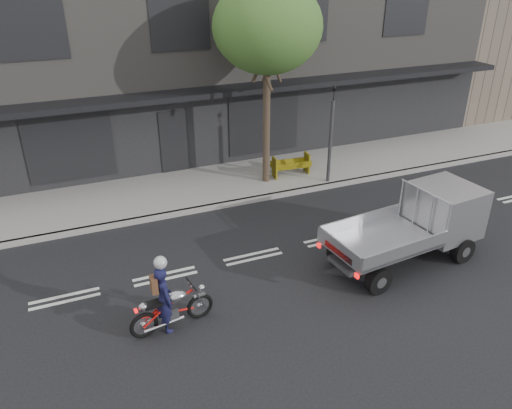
% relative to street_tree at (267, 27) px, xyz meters
% --- Properties ---
extents(ground, '(80.00, 80.00, 0.00)m').
position_rel_street_tree_xyz_m(ground, '(-2.20, -4.20, -5.28)').
color(ground, black).
rests_on(ground, ground).
extents(sidewalk, '(32.00, 3.20, 0.15)m').
position_rel_street_tree_xyz_m(sidewalk, '(-2.20, 0.50, -5.20)').
color(sidewalk, gray).
rests_on(sidewalk, ground).
extents(kerb, '(32.00, 0.20, 0.15)m').
position_rel_street_tree_xyz_m(kerb, '(-2.20, -1.10, -5.20)').
color(kerb, gray).
rests_on(kerb, ground).
extents(building_main, '(26.00, 10.00, 8.00)m').
position_rel_street_tree_xyz_m(building_main, '(-2.20, 7.10, -1.28)').
color(building_main, slate).
rests_on(building_main, ground).
extents(street_tree, '(3.40, 3.40, 6.74)m').
position_rel_street_tree_xyz_m(street_tree, '(0.00, 0.00, 0.00)').
color(street_tree, '#382B21').
rests_on(street_tree, ground).
extents(traffic_light_pole, '(0.12, 0.12, 3.50)m').
position_rel_street_tree_xyz_m(traffic_light_pole, '(2.00, -0.85, -3.63)').
color(traffic_light_pole, '#2D2D30').
rests_on(traffic_light_pole, ground).
extents(motorcycle, '(1.90, 0.55, 0.98)m').
position_rel_street_tree_xyz_m(motorcycle, '(-4.86, -6.13, -4.77)').
color(motorcycle, black).
rests_on(motorcycle, ground).
extents(rider, '(0.45, 0.61, 1.57)m').
position_rel_street_tree_xyz_m(rider, '(-5.01, -6.13, -4.49)').
color(rider, '#15153A').
rests_on(rider, ground).
extents(flatbed_ute, '(4.38, 2.13, 1.96)m').
position_rel_street_tree_xyz_m(flatbed_ute, '(2.28, -5.79, -4.16)').
color(flatbed_ute, black).
rests_on(flatbed_ute, ground).
extents(construction_barrier, '(1.42, 0.67, 0.77)m').
position_rel_street_tree_xyz_m(construction_barrier, '(1.03, -0.07, -4.74)').
color(construction_barrier, yellow).
rests_on(construction_barrier, sidewalk).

